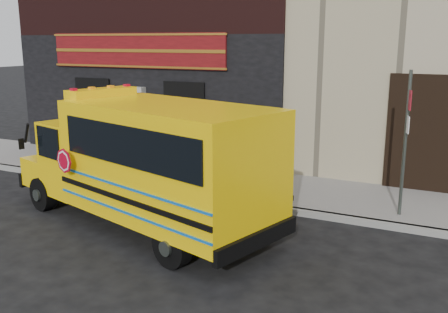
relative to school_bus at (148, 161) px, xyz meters
The scene contains 7 objects.
ground 1.96m from the school_bus, 18.08° to the right, with size 120.00×120.00×0.00m, color black.
curb 2.89m from the school_bus, 61.66° to the left, with size 40.00×0.20×0.15m, color gray.
sidewalk 4.15m from the school_bus, 72.19° to the left, with size 40.00×3.00×0.15m, color gray.
school_bus is the anchor object (origin of this frame).
sign_pole 5.57m from the school_bus, 30.40° to the left, with size 0.12×0.29×3.37m.
bicycle 1.57m from the school_bus, 151.17° to the left, with size 0.54×1.92×1.16m, color black.
cyclist 1.37m from the school_bus, 145.28° to the left, with size 0.67×0.44×1.83m, color #101E32.
Camera 1 is at (4.67, -8.09, 3.97)m, focal length 40.00 mm.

